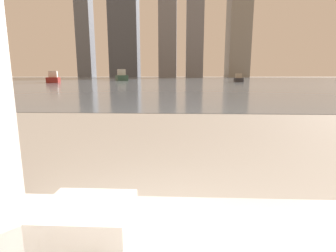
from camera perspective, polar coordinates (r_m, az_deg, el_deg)
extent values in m
cube|color=white|center=(0.84, -16.97, -19.71)|extent=(0.25, 0.22, 0.04)
cube|color=white|center=(0.82, -17.14, -17.30)|extent=(0.25, 0.22, 0.04)
cube|color=slate|center=(61.88, 2.56, 10.11)|extent=(180.00, 110.00, 0.01)
cube|color=maroon|center=(38.29, -23.64, 9.17)|extent=(2.67, 4.26, 0.71)
cube|color=silver|center=(38.29, -23.73, 10.30)|extent=(1.46, 1.76, 0.81)
cube|color=#335647|center=(50.23, -10.08, 10.29)|extent=(3.49, 5.75, 0.95)
cube|color=silver|center=(50.23, -10.12, 11.45)|extent=(1.93, 2.36, 1.09)
cube|color=#2D2D33|center=(40.19, 15.08, 9.66)|extent=(1.47, 3.35, 0.57)
cube|color=#B2A893|center=(40.19, 15.12, 10.53)|extent=(0.94, 1.30, 0.65)
cube|color=slate|center=(128.14, -17.91, 23.14)|extent=(6.22, 6.95, 57.90)
cube|color=#4C515B|center=(124.09, -9.68, 24.94)|extent=(12.20, 9.27, 62.21)
cube|color=slate|center=(120.27, -0.03, 22.21)|extent=(7.44, 10.84, 48.58)
cube|color=slate|center=(120.87, 5.92, 23.47)|extent=(7.12, 9.22, 54.24)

